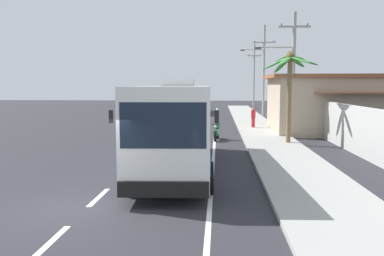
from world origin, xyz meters
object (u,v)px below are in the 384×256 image
(utility_pole_distant, at_px, (254,75))
(utility_pole_far, at_px, (263,69))
(palm_nearest, at_px, (290,74))
(pedestrian_near_kerb, at_px, (253,117))
(roadside_building, at_px, (375,104))
(coach_bus_far_lane, at_px, (177,97))
(motorcycle_beside_bus, at_px, (217,130))
(coach_bus_foreground, at_px, (176,123))
(palm_second, at_px, (290,76))
(utility_pole_mid, at_px, (292,71))

(utility_pole_distant, bearing_deg, utility_pole_far, -91.77)
(utility_pole_distant, height_order, palm_nearest, utility_pole_distant)
(pedestrian_near_kerb, bearing_deg, roadside_building, 53.93)
(coach_bus_far_lane, distance_m, motorcycle_beside_bus, 25.96)
(utility_pole_far, height_order, roadside_building, utility_pole_far)
(coach_bus_foreground, distance_m, utility_pole_far, 28.16)
(coach_bus_foreground, height_order, motorcycle_beside_bus, coach_bus_foreground)
(palm_second, bearing_deg, utility_pole_mid, 78.47)
(pedestrian_near_kerb, height_order, palm_second, palm_second)
(motorcycle_beside_bus, bearing_deg, utility_pole_distant, 81.40)
(utility_pole_mid, height_order, palm_nearest, utility_pole_mid)
(motorcycle_beside_bus, xyz_separation_m, palm_nearest, (6.35, 10.89, 3.75))
(pedestrian_near_kerb, height_order, utility_pole_mid, utility_pole_mid)
(utility_pole_distant, distance_m, palm_second, 37.03)
(coach_bus_far_lane, height_order, utility_pole_far, utility_pole_far)
(coach_bus_far_lane, relative_size, palm_second, 2.02)
(palm_second, bearing_deg, coach_bus_foreground, -129.26)
(coach_bus_foreground, distance_m, palm_second, 9.38)
(pedestrian_near_kerb, bearing_deg, motorcycle_beside_bus, -45.58)
(utility_pole_mid, distance_m, palm_nearest, 9.51)
(utility_pole_distant, height_order, roadside_building, utility_pole_distant)
(motorcycle_beside_bus, xyz_separation_m, utility_pole_mid, (4.83, 1.50, 3.70))
(coach_bus_far_lane, xyz_separation_m, pedestrian_near_kerb, (7.93, -18.87, -1.08))
(utility_pole_distant, bearing_deg, motorcycle_beside_bus, -98.60)
(coach_bus_foreground, distance_m, coach_bus_far_lane, 34.44)
(utility_pole_mid, xyz_separation_m, utility_pole_far, (-0.02, 16.87, 0.84))
(utility_pole_distant, xyz_separation_m, palm_second, (-1.16, -36.99, -0.99))
(coach_bus_foreground, xyz_separation_m, palm_second, (5.79, 7.09, 2.04))
(coach_bus_far_lane, relative_size, palm_nearest, 1.66)
(palm_nearest, bearing_deg, utility_pole_far, 101.67)
(coach_bus_far_lane, relative_size, pedestrian_near_kerb, 6.88)
(pedestrian_near_kerb, xyz_separation_m, palm_nearest, (3.51, 4.34, 3.48))
(coach_bus_foreground, height_order, roadside_building, roadside_building)
(coach_bus_far_lane, height_order, utility_pole_mid, utility_pole_mid)
(utility_pole_far, height_order, palm_nearest, utility_pole_far)
(coach_bus_foreground, xyz_separation_m, pedestrian_near_kerb, (4.47, 15.40, -0.98))
(utility_pole_mid, distance_m, utility_pole_far, 16.89)
(palm_nearest, distance_m, roadside_building, 8.45)
(coach_bus_foreground, relative_size, utility_pole_mid, 1.38)
(roadside_building, bearing_deg, utility_pole_mid, -155.57)
(motorcycle_beside_bus, distance_m, utility_pole_distant, 35.89)
(utility_pole_mid, distance_m, palm_second, 3.35)
(utility_pole_distant, height_order, palm_second, utility_pole_distant)
(utility_pole_mid, xyz_separation_m, palm_nearest, (1.52, 9.39, 0.05))
(utility_pole_mid, bearing_deg, coach_bus_foreground, -121.97)
(palm_second, bearing_deg, utility_pole_distant, 88.20)
(coach_bus_far_lane, relative_size, motorcycle_beside_bus, 5.43)
(motorcycle_beside_bus, relative_size, palm_nearest, 0.31)
(pedestrian_near_kerb, bearing_deg, coach_bus_foreground, -38.30)
(palm_second, bearing_deg, utility_pole_far, 88.17)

